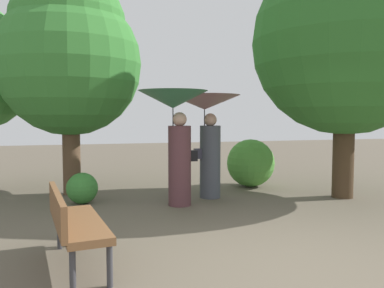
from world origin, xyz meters
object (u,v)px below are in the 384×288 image
Objects in this scene: park_bench at (73,220)px; person_left at (175,122)px; tree_near_right at (347,27)px; tree_mid_left at (69,53)px; person_right at (206,120)px.

person_left is at bearing -41.89° from park_bench.
person_left is 3.87m from tree_near_right.
tree_mid_left is (-0.09, 4.20, 2.41)m from park_bench.
person_left is 0.39× the size of tree_near_right.
person_right is 3.29m from tree_near_right.
tree_mid_left is at bearing 61.34° from person_right.
person_left is 1.02× the size of person_right.
person_right is 0.45× the size of tree_mid_left.
person_left is 2.83m from tree_mid_left.
person_left is 0.46× the size of tree_mid_left.
park_bench is (-2.49, -3.07, -1.03)m from person_right.
person_right is 3.14m from tree_mid_left.
person_right is 1.32× the size of park_bench.
person_left is at bearing -41.48° from tree_mid_left.
person_left is at bearing 176.60° from tree_near_right.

